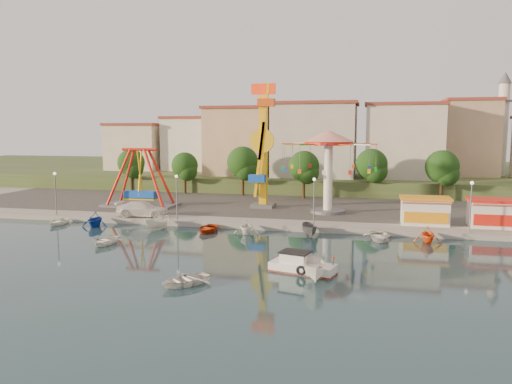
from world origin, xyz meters
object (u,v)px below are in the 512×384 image
(kamikaze_tower, at_px, (263,148))
(pirate_ship_ride, at_px, (140,179))
(rowboat_a, at_px, (105,240))
(van, at_px, (143,209))
(skiff, at_px, (315,270))
(cabin_motorboat, at_px, (301,267))
(wave_swinger, at_px, (328,153))

(kamikaze_tower, bearing_deg, pirate_ship_ride, -171.91)
(rowboat_a, bearing_deg, kamikaze_tower, 62.95)
(pirate_ship_ride, xyz_separation_m, kamikaze_tower, (16.78, 2.38, 4.21))
(van, bearing_deg, skiff, -135.90)
(van, bearing_deg, pirate_ship_ride, 21.63)
(skiff, distance_m, van, 29.93)
(cabin_motorboat, distance_m, rowboat_a, 20.56)
(kamikaze_tower, relative_size, skiff, 4.00)
(wave_swinger, relative_size, skiff, 2.82)
(kamikaze_tower, distance_m, wave_swinger, 9.10)
(wave_swinger, bearing_deg, cabin_motorboat, -89.61)
(kamikaze_tower, distance_m, rowboat_a, 26.05)
(cabin_motorboat, relative_size, rowboat_a, 1.44)
(kamikaze_tower, relative_size, rowboat_a, 4.40)
(rowboat_a, bearing_deg, cabin_motorboat, -15.75)
(skiff, bearing_deg, pirate_ship_ride, 125.63)
(pirate_ship_ride, distance_m, cabin_motorboat, 36.17)
(kamikaze_tower, distance_m, cabin_motorboat, 30.02)
(cabin_motorboat, bearing_deg, rowboat_a, 179.24)
(pirate_ship_ride, height_order, kamikaze_tower, kamikaze_tower)
(rowboat_a, bearing_deg, wave_swinger, 44.46)
(pirate_ship_ride, bearing_deg, wave_swinger, 0.34)
(rowboat_a, bearing_deg, van, 97.73)
(cabin_motorboat, bearing_deg, wave_swinger, 104.47)
(kamikaze_tower, bearing_deg, van, -141.63)
(wave_swinger, xyz_separation_m, skiff, (1.44, -27.00, -7.40))
(rowboat_a, distance_m, van, 12.31)
(skiff, bearing_deg, wave_swinger, 83.49)
(skiff, xyz_separation_m, van, (-22.99, 19.15, 0.72))
(pirate_ship_ride, xyz_separation_m, cabin_motorboat, (25.77, -25.08, -3.92))
(rowboat_a, relative_size, skiff, 0.91)
(wave_swinger, distance_m, cabin_motorboat, 26.39)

